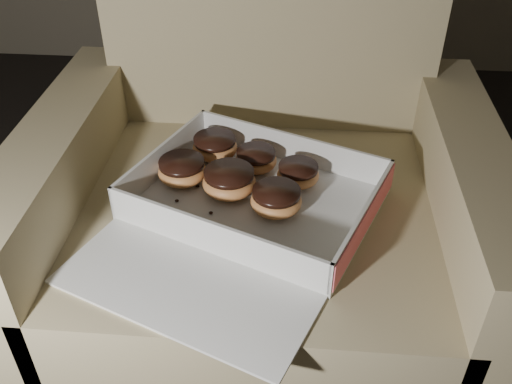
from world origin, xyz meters
name	(u,v)px	position (x,y,z in m)	size (l,w,h in m)	color
armchair	(261,227)	(0.10, 0.88, 0.27)	(0.82, 0.70, 0.86)	#92865D
bakery_box	(246,213)	(0.09, 0.76, 0.40)	(0.54, 0.57, 0.07)	silver
donut_a	(229,181)	(0.05, 0.82, 0.42)	(0.09, 0.09, 0.05)	#C38044
donut_b	(298,174)	(0.17, 0.86, 0.41)	(0.08, 0.08, 0.04)	#C38044
donut_c	(256,159)	(0.09, 0.90, 0.41)	(0.08, 0.08, 0.04)	#C38044
donut_d	(276,200)	(0.14, 0.78, 0.42)	(0.09, 0.09, 0.04)	#C38044
donut_e	(182,170)	(-0.04, 0.85, 0.42)	(0.09, 0.09, 0.04)	#C38044
donut_f	(215,147)	(0.01, 0.94, 0.42)	(0.09, 0.09, 0.04)	#C38044
crumb_a	(197,186)	(-0.01, 0.83, 0.39)	(0.01, 0.01, 0.00)	black
crumb_b	(211,213)	(0.03, 0.76, 0.39)	(0.01, 0.01, 0.00)	black
crumb_c	(177,201)	(-0.04, 0.79, 0.39)	(0.01, 0.01, 0.00)	black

